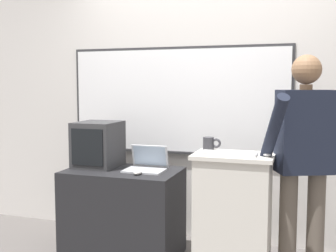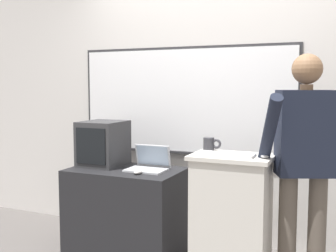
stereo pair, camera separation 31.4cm
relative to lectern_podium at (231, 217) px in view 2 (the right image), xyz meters
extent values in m
cube|color=silver|center=(-0.39, 0.76, 0.92)|extent=(6.40, 0.12, 2.79)
cube|color=#2D2D30|center=(-0.66, 0.69, 0.83)|extent=(2.12, 0.02, 1.01)
cube|color=white|center=(-0.66, 0.69, 0.83)|extent=(2.07, 0.02, 0.96)
cube|color=#2D2D30|center=(-0.66, 0.67, 0.34)|extent=(1.86, 0.04, 0.02)
cube|color=beige|center=(0.00, 0.00, -0.02)|extent=(0.55, 0.38, 0.91)
cube|color=beige|center=(0.00, 0.00, 0.45)|extent=(0.59, 0.41, 0.03)
cube|color=black|center=(-0.94, 0.08, -0.10)|extent=(0.95, 0.58, 0.74)
cylinder|color=brown|center=(0.40, 0.07, -0.07)|extent=(0.13, 0.13, 0.81)
cylinder|color=brown|center=(0.60, 0.15, -0.07)|extent=(0.13, 0.13, 0.81)
cube|color=black|center=(0.50, 0.11, 0.64)|extent=(0.44, 0.35, 0.61)
cylinder|color=#8C6647|center=(0.50, 0.11, 0.97)|extent=(0.09, 0.09, 0.04)
sphere|color=#8C6647|center=(0.50, 0.11, 1.09)|extent=(0.21, 0.21, 0.21)
cylinder|color=black|center=(0.30, -0.16, 0.68)|extent=(0.24, 0.42, 0.51)
cylinder|color=black|center=(0.70, 0.19, 0.62)|extent=(0.08, 0.08, 0.58)
cube|color=#B7BABF|center=(-0.75, 0.08, 0.28)|extent=(0.33, 0.22, 0.01)
cube|color=#B7BABF|center=(-0.75, 0.21, 0.38)|extent=(0.32, 0.06, 0.19)
cube|color=#8C9EB2|center=(-0.75, 0.20, 0.38)|extent=(0.29, 0.04, 0.17)
cube|color=silver|center=(-0.03, -0.05, 0.48)|extent=(0.41, 0.15, 0.02)
ellipsoid|color=silver|center=(-0.75, -0.06, 0.29)|extent=(0.06, 0.10, 0.03)
ellipsoid|color=#BCBCC1|center=(0.25, -0.03, 0.48)|extent=(0.06, 0.10, 0.03)
cube|color=#333335|center=(-1.21, 0.16, 0.47)|extent=(0.35, 0.39, 0.39)
cube|color=black|center=(-1.21, -0.04, 0.47)|extent=(0.29, 0.01, 0.31)
cylinder|color=#333338|center=(-0.22, 0.13, 0.52)|extent=(0.09, 0.09, 0.10)
torus|color=#333338|center=(-0.16, 0.13, 0.52)|extent=(0.08, 0.02, 0.08)
camera|label=1|loc=(0.51, -3.10, 0.98)|focal=45.00mm
camera|label=2|loc=(0.80, -2.99, 0.98)|focal=45.00mm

